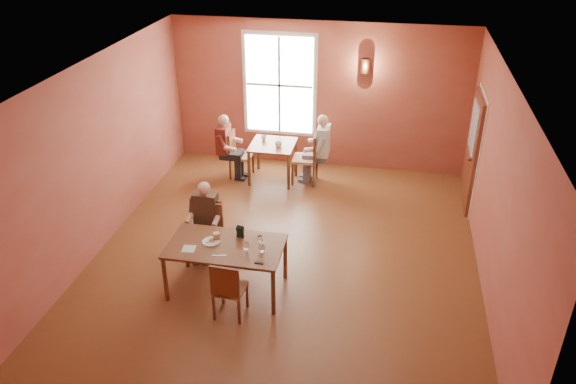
% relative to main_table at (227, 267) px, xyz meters
% --- Properties ---
extents(ground, '(6.00, 7.00, 0.01)m').
position_rel_main_table_xyz_m(ground, '(0.67, 1.00, -0.38)').
color(ground, brown).
rests_on(ground, ground).
extents(wall_back, '(6.00, 0.04, 3.00)m').
position_rel_main_table_xyz_m(wall_back, '(0.67, 4.50, 1.12)').
color(wall_back, brown).
rests_on(wall_back, ground).
extents(wall_front, '(6.00, 0.04, 3.00)m').
position_rel_main_table_xyz_m(wall_front, '(0.67, -2.50, 1.12)').
color(wall_front, brown).
rests_on(wall_front, ground).
extents(wall_left, '(0.04, 7.00, 3.00)m').
position_rel_main_table_xyz_m(wall_left, '(-2.33, 1.00, 1.12)').
color(wall_left, brown).
rests_on(wall_left, ground).
extents(wall_right, '(0.04, 7.00, 3.00)m').
position_rel_main_table_xyz_m(wall_right, '(3.67, 1.00, 1.12)').
color(wall_right, brown).
rests_on(wall_right, ground).
extents(ceiling, '(6.00, 7.00, 0.04)m').
position_rel_main_table_xyz_m(ceiling, '(0.67, 1.00, 2.62)').
color(ceiling, white).
rests_on(ceiling, wall_back).
extents(window, '(1.36, 0.10, 1.96)m').
position_rel_main_table_xyz_m(window, '(-0.13, 4.45, 1.32)').
color(window, white).
rests_on(window, wall_back).
extents(door, '(0.12, 1.04, 2.10)m').
position_rel_main_table_xyz_m(door, '(3.61, 3.30, 0.67)').
color(door, maroon).
rests_on(door, ground).
extents(wall_sconce, '(0.16, 0.16, 0.28)m').
position_rel_main_table_xyz_m(wall_sconce, '(1.57, 4.40, 1.82)').
color(wall_sconce, brown).
rests_on(wall_sconce, wall_back).
extents(main_table, '(1.63, 0.92, 0.76)m').
position_rel_main_table_xyz_m(main_table, '(0.00, 0.00, 0.00)').
color(main_table, '#5C2C14').
rests_on(main_table, ground).
extents(chair_diner_main, '(0.41, 0.41, 0.93)m').
position_rel_main_table_xyz_m(chair_diner_main, '(-0.50, 0.65, 0.08)').
color(chair_diner_main, brown).
rests_on(chair_diner_main, ground).
extents(diner_main, '(0.49, 0.49, 1.22)m').
position_rel_main_table_xyz_m(diner_main, '(-0.50, 0.62, 0.23)').
color(diner_main, '#35261B').
rests_on(diner_main, ground).
extents(chair_empty, '(0.41, 0.41, 0.90)m').
position_rel_main_table_xyz_m(chair_empty, '(0.20, -0.52, 0.07)').
color(chair_empty, brown).
rests_on(chair_empty, ground).
extents(plate_food, '(0.26, 0.26, 0.03)m').
position_rel_main_table_xyz_m(plate_food, '(-0.22, 0.04, 0.40)').
color(plate_food, silver).
rests_on(plate_food, main_table).
extents(sandwich, '(0.11, 0.11, 0.10)m').
position_rel_main_table_xyz_m(sandwich, '(-0.16, 0.10, 0.43)').
color(sandwich, tan).
rests_on(sandwich, main_table).
extents(goblet_a, '(0.09, 0.09, 0.17)m').
position_rel_main_table_xyz_m(goblet_a, '(0.48, 0.09, 0.47)').
color(goblet_a, white).
rests_on(goblet_a, main_table).
extents(goblet_b, '(0.10, 0.10, 0.18)m').
position_rel_main_table_xyz_m(goblet_b, '(0.57, -0.16, 0.47)').
color(goblet_b, white).
rests_on(goblet_b, main_table).
extents(goblet_c, '(0.10, 0.10, 0.19)m').
position_rel_main_table_xyz_m(goblet_c, '(0.34, -0.15, 0.48)').
color(goblet_c, silver).
rests_on(goblet_c, main_table).
extents(menu_stand, '(0.12, 0.08, 0.18)m').
position_rel_main_table_xyz_m(menu_stand, '(0.15, 0.24, 0.47)').
color(menu_stand, black).
rests_on(menu_stand, main_table).
extents(knife, '(0.20, 0.06, 0.00)m').
position_rel_main_table_xyz_m(knife, '(-0.01, -0.26, 0.38)').
color(knife, silver).
rests_on(knife, main_table).
extents(napkin, '(0.20, 0.20, 0.01)m').
position_rel_main_table_xyz_m(napkin, '(-0.48, -0.19, 0.38)').
color(napkin, silver).
rests_on(napkin, main_table).
extents(sunglasses, '(0.12, 0.04, 0.02)m').
position_rel_main_table_xyz_m(sunglasses, '(0.57, -0.34, 0.39)').
color(sunglasses, '#222227').
rests_on(sunglasses, main_table).
extents(second_table, '(0.86, 0.86, 0.76)m').
position_rel_main_table_xyz_m(second_table, '(-0.11, 3.62, -0.00)').
color(second_table, brown).
rests_on(second_table, ground).
extents(chair_diner_white, '(0.46, 0.46, 1.05)m').
position_rel_main_table_xyz_m(chair_diner_white, '(0.54, 3.62, 0.14)').
color(chair_diner_white, '#3B2012').
rests_on(chair_diner_white, ground).
extents(diner_white, '(0.54, 0.54, 1.35)m').
position_rel_main_table_xyz_m(diner_white, '(0.57, 3.62, 0.29)').
color(diner_white, silver).
rests_on(diner_white, ground).
extents(chair_diner_maroon, '(0.42, 0.42, 0.95)m').
position_rel_main_table_xyz_m(chair_diner_maroon, '(-0.76, 3.62, 0.09)').
color(chair_diner_maroon, '#592D1C').
rests_on(chair_diner_maroon, ground).
extents(diner_maroon, '(0.52, 0.52, 1.29)m').
position_rel_main_table_xyz_m(diner_maroon, '(-0.79, 3.62, 0.26)').
color(diner_maroon, '#5F1316').
rests_on(diner_maroon, ground).
extents(cup_a, '(0.14, 0.14, 0.10)m').
position_rel_main_table_xyz_m(cup_a, '(0.04, 3.50, 0.43)').
color(cup_a, white).
rests_on(cup_a, second_table).
extents(cup_b, '(0.12, 0.12, 0.10)m').
position_rel_main_table_xyz_m(cup_b, '(-0.31, 3.76, 0.43)').
color(cup_b, white).
rests_on(cup_b, second_table).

